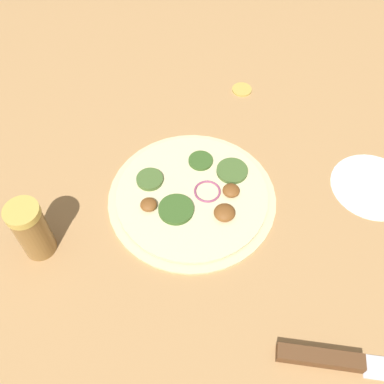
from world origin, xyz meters
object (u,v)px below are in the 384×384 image
object	(u,v)px
spice_jar	(32,230)
loose_cap	(242,89)
knife	(360,364)
pizza	(193,196)

from	to	relation	value
spice_jar	loose_cap	bearing A→B (deg)	3.97
spice_jar	loose_cap	distance (m)	0.48
knife	pizza	bearing A→B (deg)	136.97
knife	loose_cap	bearing A→B (deg)	110.45
spice_jar	loose_cap	xyz separation A→B (m)	(0.47, 0.03, -0.05)
pizza	loose_cap	bearing A→B (deg)	26.39
loose_cap	pizza	bearing A→B (deg)	-153.61
spice_jar	pizza	bearing A→B (deg)	-21.37
pizza	knife	distance (m)	0.34
pizza	spice_jar	size ratio (longest dim) A/B	2.64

